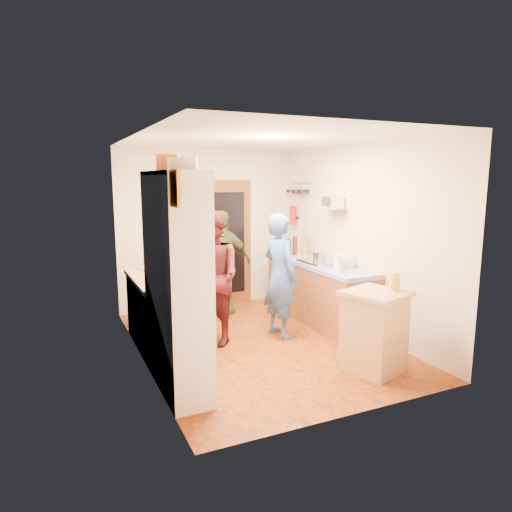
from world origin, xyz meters
TOP-DOWN VIEW (x-y plane):
  - floor at (0.00, 0.00)m, footprint 3.00×4.00m
  - ceiling at (0.00, 0.00)m, footprint 3.00×4.00m
  - wall_back at (0.00, 2.01)m, footprint 3.00×0.02m
  - wall_front at (0.00, -2.01)m, footprint 3.00×0.02m
  - wall_left at (-1.51, 0.00)m, footprint 0.02×4.00m
  - wall_right at (1.51, 0.00)m, footprint 0.02×4.00m
  - door_frame at (0.25, 1.97)m, footprint 0.95×0.06m
  - door_glass at (0.25, 1.94)m, footprint 0.70×0.02m
  - hutch_body at (-1.30, -0.80)m, footprint 0.40×1.20m
  - hutch_top_shelf at (-1.30, -0.80)m, footprint 0.40×1.14m
  - plate_stack at (-1.30, -1.15)m, footprint 0.26×0.26m
  - orange_pot_a at (-1.30, -0.69)m, footprint 0.19×0.19m
  - orange_pot_b at (-1.30, -0.50)m, footprint 0.19×0.19m
  - left_counter_base at (-1.20, 0.45)m, footprint 0.60×1.40m
  - left_counter_top at (-1.20, 0.45)m, footprint 0.64×1.44m
  - toaster at (-1.15, -0.05)m, footprint 0.24×0.18m
  - kettle at (-1.25, 0.26)m, footprint 0.20×0.20m
  - orange_bowl at (-1.12, 0.64)m, footprint 0.26×0.26m
  - chopping_board at (-1.18, 1.05)m, footprint 0.36×0.31m
  - right_counter_base at (1.20, 0.50)m, footprint 0.60×2.20m
  - right_counter_top at (1.20, 0.50)m, footprint 0.62×2.22m
  - hob at (1.20, 0.41)m, footprint 0.55×0.58m
  - pot_on_hob at (1.15, 0.41)m, footprint 0.21×0.21m
  - bottle_a at (1.05, 1.18)m, footprint 0.09×0.09m
  - bottle_b at (1.18, 1.21)m, footprint 0.08×0.08m
  - bottle_c at (1.31, 1.12)m, footprint 0.10×0.10m
  - paper_towel at (1.05, -0.18)m, footprint 0.13×0.13m
  - mixing_bowl at (1.30, 0.02)m, footprint 0.36×0.36m
  - island_base at (0.79, -1.29)m, footprint 0.70×0.70m
  - island_top at (0.79, -1.29)m, footprint 0.78×0.78m
  - cutting_board at (0.72, -1.26)m, footprint 0.42×0.38m
  - oil_jar at (1.00, -1.35)m, footprint 0.13×0.13m
  - pan_rail at (1.46, 1.52)m, footprint 0.02×0.65m
  - pan_hang_a at (1.40, 1.35)m, footprint 0.18×0.18m
  - pan_hang_b at (1.40, 1.55)m, footprint 0.16×0.16m
  - pan_hang_c at (1.40, 1.75)m, footprint 0.17×0.17m
  - wall_shelf at (1.37, 0.45)m, footprint 0.26×0.42m
  - radio at (1.37, 0.45)m, footprint 0.25×0.32m
  - ext_bracket at (1.47, 1.70)m, footprint 0.06×0.10m
  - fire_extinguisher at (1.41, 1.70)m, footprint 0.11×0.11m
  - picture_frame at (-1.48, -1.55)m, footprint 0.03×0.25m
  - person_hob at (0.40, 0.14)m, footprint 0.50×0.67m
  - person_left at (-0.55, 0.33)m, footprint 0.87×1.00m
  - person_back at (0.03, 1.51)m, footprint 1.01×0.54m

SIDE VIEW (x-z plane):
  - floor at x=0.00m, z-range -0.02..0.00m
  - right_counter_base at x=1.20m, z-range 0.00..0.84m
  - left_counter_base at x=-1.20m, z-range 0.00..0.85m
  - island_base at x=0.79m, z-range 0.00..0.86m
  - person_back at x=0.03m, z-range 0.00..1.64m
  - person_hob at x=0.40m, z-range 0.00..1.68m
  - right_counter_top at x=1.20m, z-range 0.84..0.90m
  - person_left at x=-0.55m, z-range 0.00..1.74m
  - left_counter_top at x=-1.20m, z-range 0.85..0.90m
  - island_top at x=0.79m, z-range 0.86..0.91m
  - cutting_board at x=0.72m, z-range 0.89..0.91m
  - chopping_board at x=-1.18m, z-range 0.90..0.92m
  - hob at x=1.20m, z-range 0.90..0.94m
  - orange_bowl at x=-1.12m, z-range 0.90..0.99m
  - mixing_bowl at x=1.30m, z-range 0.90..1.01m
  - toaster at x=-1.15m, z-range 0.90..1.07m
  - kettle at x=-1.25m, z-range 0.90..1.09m
  - pot_on_hob at x=1.15m, z-range 0.94..1.08m
  - oil_jar at x=1.00m, z-range 0.91..1.11m
  - paper_towel at x=1.05m, z-range 0.90..1.13m
  - bottle_a at x=1.05m, z-range 0.90..1.18m
  - door_frame at x=0.25m, z-range 0.00..2.10m
  - door_glass at x=0.25m, z-range 0.20..1.90m
  - bottle_b at x=1.18m, z-range 0.90..1.21m
  - bottle_c at x=1.31m, z-range 0.90..1.25m
  - hutch_body at x=-1.30m, z-range 0.00..2.20m
  - wall_back at x=0.00m, z-range 0.00..2.60m
  - wall_front at x=0.00m, z-range 0.00..2.60m
  - wall_left at x=-1.51m, z-range 0.00..2.60m
  - wall_right at x=1.51m, z-range 0.00..2.60m
  - ext_bracket at x=1.47m, z-range 1.43..1.47m
  - fire_extinguisher at x=1.41m, z-range 1.34..1.66m
  - wall_shelf at x=1.37m, z-range 1.69..1.71m
  - radio at x=1.37m, z-range 1.72..1.86m
  - pan_hang_b at x=1.40m, z-range 1.88..1.92m
  - pan_hang_c at x=1.40m, z-range 1.89..1.93m
  - pan_hang_a at x=1.40m, z-range 1.90..1.94m
  - pan_rail at x=1.46m, z-range 2.04..2.06m
  - picture_frame at x=-1.48m, z-range 1.90..2.20m
  - hutch_top_shelf at x=-1.30m, z-range 2.16..2.20m
  - plate_stack at x=-1.30m, z-range 2.20..2.31m
  - orange_pot_a at x=-1.30m, z-range 2.20..2.36m
  - orange_pot_b at x=-1.30m, z-range 2.20..2.37m
  - ceiling at x=0.00m, z-range 2.60..2.62m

